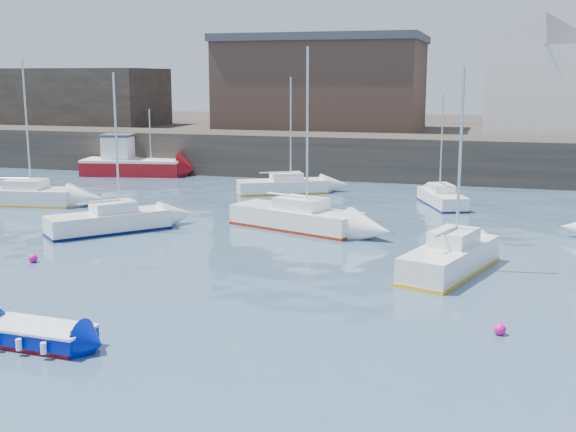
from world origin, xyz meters
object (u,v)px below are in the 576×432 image
(sailboat_h, at_px, (283,186))
(buoy_far, at_px, (257,212))
(fishing_boat, at_px, (130,162))
(sailboat_b, at_px, (296,217))
(blue_dinghy, at_px, (38,334))
(sailboat_e, at_px, (22,196))
(sailboat_c, at_px, (450,258))
(buoy_near, at_px, (33,262))
(sailboat_f, at_px, (442,198))
(buoy_mid, at_px, (500,335))
(sailboat_a, at_px, (109,221))

(sailboat_h, distance_m, buoy_far, 6.59)
(fishing_boat, relative_size, sailboat_b, 0.90)
(sailboat_h, bearing_deg, blue_dinghy, -87.78)
(blue_dinghy, xyz_separation_m, fishing_boat, (-14.17, 31.49, 0.60))
(fishing_boat, bearing_deg, sailboat_e, -89.06)
(fishing_boat, bearing_deg, buoy_far, -40.10)
(sailboat_c, height_order, sailboat_h, sailboat_c)
(buoy_near, distance_m, buoy_far, 13.36)
(sailboat_f, height_order, sailboat_h, sailboat_h)
(blue_dinghy, bearing_deg, sailboat_h, 92.22)
(fishing_boat, height_order, buoy_mid, fishing_boat)
(sailboat_f, height_order, buoy_near, sailboat_f)
(buoy_near, height_order, buoy_mid, buoy_near)
(blue_dinghy, relative_size, buoy_far, 7.82)
(buoy_near, bearing_deg, sailboat_a, 90.01)
(fishing_boat, xyz_separation_m, buoy_mid, (26.09, -27.17, -0.93))
(buoy_near, height_order, buoy_far, buoy_far)
(sailboat_a, xyz_separation_m, buoy_mid, (17.46, -9.10, -0.51))
(sailboat_b, xyz_separation_m, sailboat_h, (-3.65, 10.01, -0.09))
(sailboat_c, distance_m, sailboat_e, 25.38)
(sailboat_c, distance_m, buoy_mid, 6.53)
(sailboat_c, xyz_separation_m, sailboat_h, (-11.18, 15.97, -0.11))
(sailboat_f, height_order, buoy_mid, sailboat_f)
(sailboat_e, distance_m, buoy_far, 13.53)
(sailboat_a, xyz_separation_m, buoy_near, (0.00, -5.81, -0.51))
(fishing_boat, height_order, buoy_far, fishing_boat)
(sailboat_b, bearing_deg, buoy_far, 132.30)
(buoy_near, bearing_deg, fishing_boat, 109.87)
(sailboat_a, height_order, sailboat_h, sailboat_a)
(sailboat_e, xyz_separation_m, sailboat_f, (22.75, 6.27, -0.09))
(sailboat_a, relative_size, buoy_mid, 21.38)
(sailboat_c, relative_size, sailboat_h, 1.05)
(sailboat_c, bearing_deg, buoy_mid, -74.21)
(sailboat_a, xyz_separation_m, sailboat_e, (-8.42, 5.10, 0.01))
(sailboat_b, relative_size, buoy_mid, 24.74)
(fishing_boat, relative_size, buoy_mid, 22.30)
(sailboat_b, bearing_deg, sailboat_e, 173.19)
(sailboat_h, bearing_deg, buoy_far, -85.55)
(sailboat_h, bearing_deg, sailboat_c, -55.01)
(sailboat_f, distance_m, buoy_near, 22.37)
(sailboat_e, relative_size, sailboat_f, 1.30)
(sailboat_b, distance_m, sailboat_e, 16.70)
(buoy_mid, bearing_deg, sailboat_f, 98.69)
(sailboat_a, bearing_deg, sailboat_b, 20.91)
(sailboat_f, bearing_deg, buoy_near, -129.83)
(fishing_boat, distance_m, sailboat_h, 14.05)
(sailboat_a, xyz_separation_m, sailboat_f, (14.33, 11.36, -0.08))
(sailboat_e, height_order, buoy_far, sailboat_e)
(sailboat_e, xyz_separation_m, buoy_mid, (25.87, -14.20, -0.52))
(buoy_near, bearing_deg, buoy_far, 67.93)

